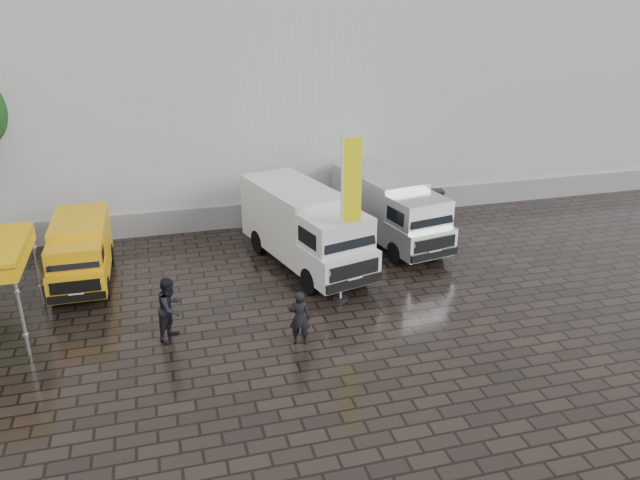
% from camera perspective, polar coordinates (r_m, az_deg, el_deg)
% --- Properties ---
extents(ground, '(120.00, 120.00, 0.00)m').
position_cam_1_polar(ground, '(20.32, 3.77, -5.76)').
color(ground, black).
rests_on(ground, ground).
extents(exhibition_hall, '(44.00, 16.00, 12.00)m').
position_cam_1_polar(exhibition_hall, '(34.08, -1.74, 16.20)').
color(exhibition_hall, silver).
rests_on(exhibition_hall, ground).
extents(hall_plinth, '(44.00, 0.15, 1.00)m').
position_cam_1_polar(hall_plinth, '(27.64, 2.38, 3.11)').
color(hall_plinth, gray).
rests_on(hall_plinth, ground).
extents(van_yellow, '(1.81, 4.61, 2.12)m').
position_cam_1_polar(van_yellow, '(22.75, -21.01, -1.17)').
color(van_yellow, '#F0AC0C').
rests_on(van_yellow, ground).
extents(van_white, '(3.73, 6.80, 2.80)m').
position_cam_1_polar(van_white, '(22.40, -1.36, 0.95)').
color(van_white, silver).
rests_on(van_white, ground).
extents(van_silver, '(3.11, 6.33, 2.63)m').
position_cam_1_polar(van_silver, '(24.74, 6.38, 2.68)').
color(van_silver, '#B4B6B9').
rests_on(van_silver, ground).
extents(flagpole, '(0.88, 0.50, 5.55)m').
position_cam_1_polar(flagpole, '(19.34, 2.52, 2.94)').
color(flagpole, black).
rests_on(flagpole, ground).
extents(wheelie_bin, '(0.77, 0.77, 1.08)m').
position_cam_1_polar(wheelie_bin, '(28.59, 10.49, 3.49)').
color(wheelie_bin, black).
rests_on(wheelie_bin, ground).
extents(person_front, '(0.69, 0.57, 1.63)m').
position_cam_1_polar(person_front, '(17.74, -1.88, -7.13)').
color(person_front, black).
rests_on(person_front, ground).
extents(person_tent, '(1.11, 1.16, 1.89)m').
position_cam_1_polar(person_tent, '(18.46, -13.52, -6.08)').
color(person_tent, black).
rests_on(person_tent, ground).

